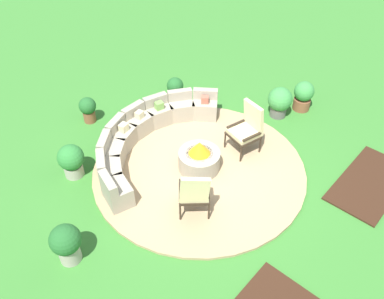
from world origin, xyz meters
TOP-DOWN VIEW (x-y plane):
  - ground_plane at (0.00, 0.00)m, footprint 24.00×24.00m
  - patio_circle at (0.00, 0.00)m, footprint 4.44×4.44m
  - mulch_bed_right at (2.00, -2.86)m, footprint 2.07×1.07m
  - fire_pit at (0.00, 0.00)m, footprint 0.86×0.86m
  - curved_stone_bench at (-0.22, 1.38)m, footprint 3.83×1.83m
  - lounge_chair_front_left at (-0.96, -0.71)m, footprint 0.78×0.79m
  - lounge_chair_front_right at (1.16, -0.35)m, footprint 0.72×0.71m
  - potted_plant_0 at (3.37, -0.47)m, footprint 0.49×0.49m
  - potted_plant_1 at (-3.09, 0.21)m, footprint 0.53×0.53m
  - potted_plant_2 at (2.74, -0.18)m, footprint 0.58×0.58m
  - potted_plant_3 at (-0.46, 3.08)m, footprint 0.40×0.40m
  - potted_plant_4 at (1.53, 2.13)m, footprint 0.42×0.42m
  - potted_plant_5 at (-1.82, 1.84)m, footprint 0.54×0.54m

SIDE VIEW (x-z plane):
  - ground_plane at x=0.00m, z-range 0.00..0.00m
  - mulch_bed_right at x=2.00m, z-range 0.00..0.04m
  - patio_circle at x=0.00m, z-range 0.00..0.06m
  - fire_pit at x=0.00m, z-range -0.02..0.67m
  - curved_stone_bench at x=-0.22m, z-range 0.00..0.67m
  - potted_plant_3 at x=-0.46m, z-range 0.04..0.69m
  - potted_plant_4 at x=1.53m, z-range 0.04..0.70m
  - potted_plant_0 at x=3.37m, z-range 0.03..0.79m
  - potted_plant_5 at x=-1.82m, z-range 0.04..0.79m
  - potted_plant_2 at x=2.74m, z-range 0.04..0.80m
  - potted_plant_1 at x=-3.09m, z-range 0.05..0.84m
  - lounge_chair_front_left at x=-0.96m, z-range 0.08..1.14m
  - lounge_chair_front_right at x=1.16m, z-range 0.07..1.20m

